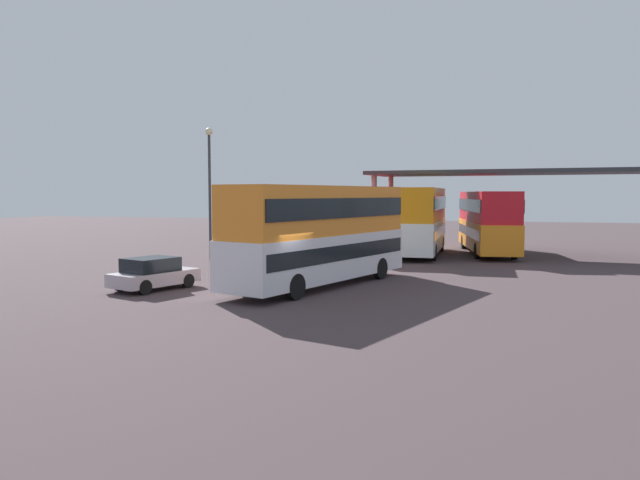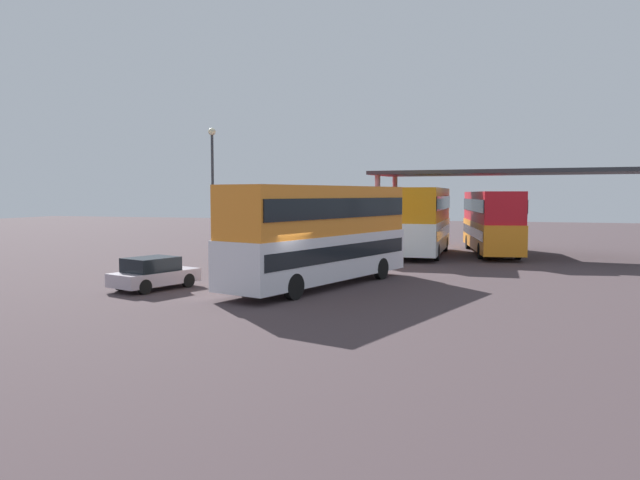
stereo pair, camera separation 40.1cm
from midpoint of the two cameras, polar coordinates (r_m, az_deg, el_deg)
ground_plane at (r=23.45m, az=-3.71°, el=-5.43°), size 140.00×140.00×0.00m
double_decker_main at (r=26.08m, az=0.45°, el=0.80°), size 5.71×11.12×4.32m
parked_hatchback at (r=26.26m, az=-14.92°, el=-3.04°), size 2.81×3.99×1.35m
double_decker_near_canopy at (r=41.59m, az=5.57°, el=2.12°), size 3.07×11.09×4.35m
double_decker_mid_row at (r=39.89m, az=10.06°, el=1.98°), size 2.59×10.12×4.36m
double_decker_far_right at (r=41.99m, az=16.04°, el=1.84°), size 4.27×11.55×4.13m
depot_canopy at (r=41.26m, az=18.15°, el=5.69°), size 18.89×7.34×5.50m
lamppost_tall at (r=36.87m, az=-9.74°, el=5.80°), size 0.44×0.44×7.88m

